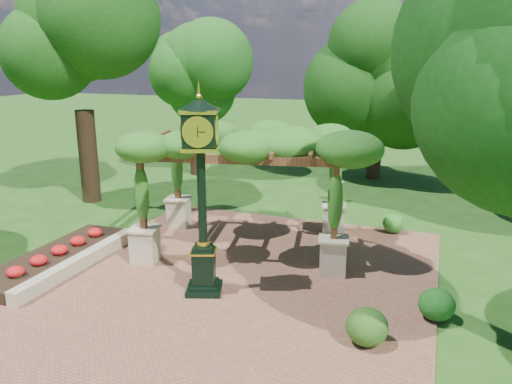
% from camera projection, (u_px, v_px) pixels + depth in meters
% --- Properties ---
extents(ground, '(120.00, 120.00, 0.00)m').
position_uv_depth(ground, '(221.00, 303.00, 12.24)').
color(ground, '#1E4714').
rests_on(ground, ground).
extents(brick_plaza, '(10.00, 12.00, 0.04)m').
position_uv_depth(brick_plaza, '(236.00, 286.00, 13.14)').
color(brick_plaza, brown).
rests_on(brick_plaza, ground).
extents(border_wall, '(0.35, 5.00, 0.40)m').
position_uv_depth(border_wall, '(80.00, 262.00, 14.17)').
color(border_wall, '#C6B793').
rests_on(border_wall, ground).
extents(flower_bed, '(1.50, 5.00, 0.36)m').
position_uv_depth(flower_bed, '(55.00, 259.00, 14.48)').
color(flower_bed, red).
rests_on(flower_bed, ground).
extents(pedestal_clock, '(1.25, 1.25, 4.99)m').
position_uv_depth(pedestal_clock, '(201.00, 180.00, 12.03)').
color(pedestal_clock, black).
rests_on(pedestal_clock, brick_plaza).
extents(pergola, '(6.95, 5.10, 3.97)m').
position_uv_depth(pergola, '(246.00, 146.00, 14.99)').
color(pergola, beige).
rests_on(pergola, brick_plaza).
extents(sundial, '(0.62, 0.62, 0.89)m').
position_uv_depth(sundial, '(337.00, 193.00, 20.73)').
color(sundial, '#999991').
rests_on(sundial, ground).
extents(shrub_front, '(1.07, 1.07, 0.80)m').
position_uv_depth(shrub_front, '(367.00, 327.00, 10.33)').
color(shrub_front, '#255017').
rests_on(shrub_front, brick_plaza).
extents(shrub_mid, '(1.05, 1.05, 0.74)m').
position_uv_depth(shrub_mid, '(437.00, 304.00, 11.33)').
color(shrub_mid, '#195518').
rests_on(shrub_mid, brick_plaza).
extents(shrub_back, '(0.80, 0.80, 0.65)m').
position_uv_depth(shrub_back, '(393.00, 224.00, 16.99)').
color(shrub_back, '#276A1E').
rests_on(shrub_back, brick_plaza).
extents(tree_west_near, '(4.31, 4.31, 9.78)m').
position_uv_depth(tree_west_near, '(78.00, 35.00, 19.27)').
color(tree_west_near, '#312013').
rests_on(tree_west_near, ground).
extents(tree_west_far, '(3.77, 3.77, 7.68)m').
position_uv_depth(tree_west_far, '(193.00, 70.00, 24.45)').
color(tree_west_far, black).
rests_on(tree_west_far, ground).
extents(tree_north, '(4.64, 4.64, 7.69)m').
position_uv_depth(tree_north, '(380.00, 69.00, 23.60)').
color(tree_north, '#342414').
rests_on(tree_north, ground).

